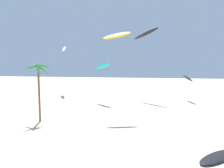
{
  "coord_description": "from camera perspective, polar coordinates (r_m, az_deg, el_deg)",
  "views": [
    {
      "loc": [
        8.22,
        1.28,
        9.38
      ],
      "look_at": [
        3.9,
        24.41,
        7.1
      ],
      "focal_mm": 29.64,
      "sensor_mm": 36.0,
      "label": 1
    }
  ],
  "objects": [
    {
      "name": "flying_kite_1",
      "position": [
        33.72,
        1.57,
        14.69
      ],
      "size": [
        6.02,
        10.96,
        15.92
      ],
      "color": "yellow",
      "rests_on": "ground"
    },
    {
      "name": "flying_kite_5",
      "position": [
        46.62,
        -2.96,
        5.59
      ],
      "size": [
        5.29,
        5.12,
        10.54
      ],
      "color": "#19B2B7",
      "rests_on": "ground"
    },
    {
      "name": "flying_kite_4",
      "position": [
        52.57,
        10.39,
        15.0
      ],
      "size": [
        7.07,
        12.18,
        19.54
      ],
      "color": "black",
      "rests_on": "ground"
    },
    {
      "name": "grounded_kite_0",
      "position": [
        22.91,
        29.88,
        -18.89
      ],
      "size": [
        5.35,
        5.05,
        0.36
      ],
      "color": "black",
      "rests_on": "ground"
    },
    {
      "name": "palm_tree_2",
      "position": [
        32.97,
        -21.74,
        3.23
      ],
      "size": [
        4.81,
        4.79,
        9.84
      ],
      "color": "brown",
      "rests_on": "ground"
    },
    {
      "name": "flying_kite_2",
      "position": [
        53.2,
        22.28,
        1.69
      ],
      "size": [
        2.38,
        9.13,
        7.31
      ],
      "color": "black",
      "rests_on": "ground"
    },
    {
      "name": "flying_kite_0",
      "position": [
        63.51,
        -14.55,
        10.44
      ],
      "size": [
        4.3,
        9.02,
        15.89
      ],
      "color": "white",
      "rests_on": "ground"
    }
  ]
}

